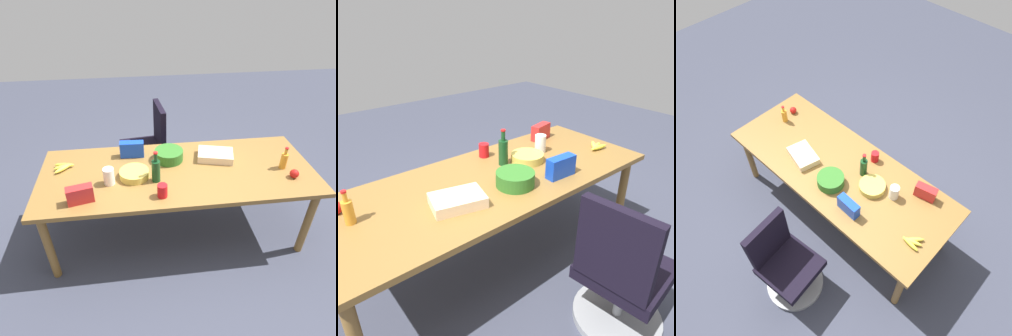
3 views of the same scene
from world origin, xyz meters
TOP-DOWN VIEW (x-y plane):
  - ground_plane at (0.00, 0.00)m, footprint 10.00×10.00m
  - conference_table at (0.00, 0.00)m, footprint 2.41×0.96m
  - office_chair at (0.23, -0.95)m, footprint 0.56×0.56m
  - salad_bowl at (0.06, -0.18)m, footprint 0.28×0.28m
  - dressing_bottle at (-0.93, 0.07)m, footprint 0.08×0.08m
  - red_solo_cup at (0.17, 0.33)m, footprint 0.10×0.10m
  - apple_red at (-0.97, 0.22)m, footprint 0.08×0.08m
  - mayo_jar at (0.59, 0.11)m, footprint 0.09×0.09m
  - sheet_cake at (-0.38, -0.15)m, footprint 0.36×0.29m
  - chip_bag_blue at (0.39, -0.29)m, footprint 0.22×0.09m
  - banana_bunch at (1.00, -0.15)m, footprint 0.17×0.15m
  - chip_bowl at (0.38, 0.05)m, footprint 0.30×0.30m
  - chip_bag_red at (0.80, 0.32)m, footprint 0.21×0.12m
  - wine_bottle at (0.20, 0.12)m, footprint 0.08×0.08m

SIDE VIEW (x-z plane):
  - ground_plane at x=0.00m, z-range 0.00..0.00m
  - office_chair at x=0.23m, z-range -0.11..0.84m
  - conference_table at x=0.00m, z-range 0.31..1.06m
  - banana_bunch at x=1.00m, z-range 0.76..0.80m
  - chip_bowl at x=0.38m, z-range 0.75..0.82m
  - sheet_cake at x=-0.38m, z-range 0.75..0.82m
  - apple_red at x=-0.97m, z-range 0.75..0.83m
  - salad_bowl at x=0.06m, z-range 0.75..0.85m
  - red_solo_cup at x=0.17m, z-range 0.75..0.86m
  - chip_bag_red at x=0.80m, z-range 0.75..0.89m
  - mayo_jar at x=0.59m, z-range 0.75..0.90m
  - chip_bag_blue at x=0.39m, z-range 0.75..0.90m
  - dressing_bottle at x=-0.93m, z-range 0.73..0.94m
  - wine_bottle at x=0.20m, z-range 0.72..1.00m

